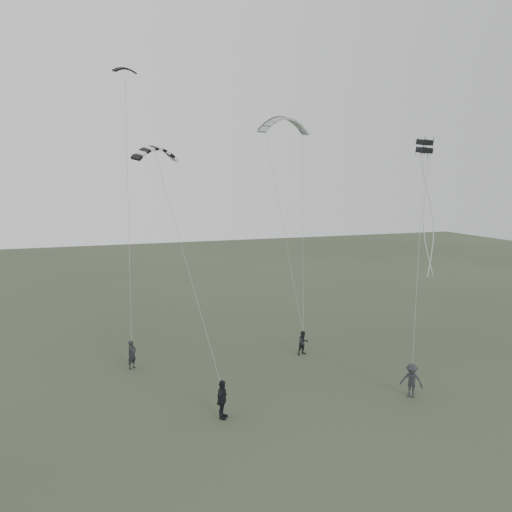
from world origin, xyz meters
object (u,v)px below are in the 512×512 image
object	(u,v)px
flyer_center	(222,399)
kite_box	(425,146)
kite_dark_small	(125,68)
flyer_right	(303,343)
kite_pale_large	(284,118)
flyer_far	(412,380)
flyer_left	(132,355)
kite_striped	(156,148)

from	to	relation	value
flyer_center	kite_box	world-z (taller)	kite_box
kite_dark_small	flyer_right	bearing A→B (deg)	-44.14
kite_pale_large	flyer_far	bearing A→B (deg)	-99.00
flyer_left	kite_pale_large	world-z (taller)	kite_pale_large
flyer_right	kite_dark_small	world-z (taller)	kite_dark_small
flyer_left	kite_box	size ratio (longest dim) A/B	2.41
flyer_center	kite_pale_large	bearing A→B (deg)	3.50
flyer_center	kite_dark_small	size ratio (longest dim) A/B	1.26
flyer_right	flyer_far	distance (m)	8.41
flyer_left	flyer_far	xyz separation A→B (m)	(13.74, -9.10, 0.04)
flyer_left	kite_box	bearing A→B (deg)	-60.57
flyer_far	kite_box	distance (m)	13.09
flyer_right	kite_pale_large	size ratio (longest dim) A/B	0.36
flyer_right	flyer_left	bearing A→B (deg)	162.04
flyer_center	kite_striped	xyz separation A→B (m)	(-2.07, 5.55, 12.26)
flyer_center	flyer_far	world-z (taller)	flyer_center
flyer_center	kite_box	size ratio (longest dim) A/B	2.64
flyer_far	kite_striped	xyz separation A→B (m)	(-12.28, 6.51, 12.30)
flyer_right	kite_dark_small	xyz separation A→B (m)	(-10.40, 5.82, 17.95)
flyer_left	flyer_center	distance (m)	8.87
flyer_left	kite_dark_small	bearing A→B (deg)	42.32
kite_dark_small	kite_box	bearing A→B (deg)	-49.61
flyer_far	kite_box	bearing A→B (deg)	98.58
flyer_far	kite_dark_small	xyz separation A→B (m)	(-13.11, 13.78, 17.82)
flyer_left	kite_striped	bearing A→B (deg)	-100.58
flyer_right	flyer_center	distance (m)	10.27
flyer_right	kite_box	world-z (taller)	kite_box
kite_striped	kite_pale_large	bearing A→B (deg)	14.35
flyer_far	kite_striped	distance (m)	18.56
flyer_center	flyer_far	distance (m)	10.26
kite_dark_small	kite_striped	bearing A→B (deg)	-98.42
kite_pale_large	flyer_center	bearing A→B (deg)	-134.08
flyer_far	kite_box	xyz separation A→B (m)	(2.41, 3.04, 12.50)
flyer_left	flyer_center	xyz separation A→B (m)	(3.53, -8.14, 0.08)
kite_dark_small	kite_striped	world-z (taller)	kite_dark_small
kite_pale_large	kite_box	xyz separation A→B (m)	(3.33, -12.92, -2.88)
flyer_left	flyer_far	distance (m)	16.48
flyer_left	kite_striped	size ratio (longest dim) A/B	0.67
kite_box	kite_pale_large	bearing A→B (deg)	104.23
flyer_center	kite_pale_large	distance (m)	23.38
kite_striped	flyer_right	bearing A→B (deg)	-16.77
flyer_center	kite_box	xyz separation A→B (m)	(12.63, 2.07, 12.46)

